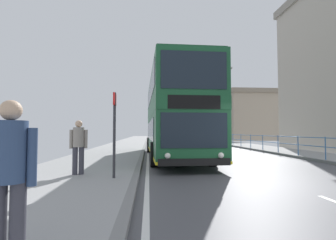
{
  "coord_description": "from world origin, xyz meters",
  "views": [
    {
      "loc": [
        -3.91,
        -6.79,
        1.47
      ],
      "look_at": [
        -2.93,
        6.12,
        2.06
      ],
      "focal_mm": 27.12,
      "sensor_mm": 36.0,
      "label": 1
    }
  ],
  "objects_px": {
    "pedestrian_with_backpack": "(79,143)",
    "bus_stop_sign_near": "(114,125)",
    "bare_tree_far_02": "(213,121)",
    "double_decker_bus_main": "(173,116)",
    "pedestrian_companion": "(9,169)",
    "bare_tree_far_01": "(200,120)",
    "background_building_00": "(255,117)",
    "bare_tree_far_00": "(221,123)",
    "street_lamp_far_side": "(231,100)"
  },
  "relations": [
    {
      "from": "pedestrian_with_backpack",
      "to": "bare_tree_far_00",
      "type": "bearing_deg",
      "value": 64.21
    },
    {
      "from": "double_decker_bus_main",
      "to": "bus_stop_sign_near",
      "type": "distance_m",
      "value": 7.12
    },
    {
      "from": "double_decker_bus_main",
      "to": "pedestrian_companion",
      "type": "relative_size",
      "value": 6.95
    },
    {
      "from": "double_decker_bus_main",
      "to": "street_lamp_far_side",
      "type": "height_order",
      "value": "street_lamp_far_side"
    },
    {
      "from": "pedestrian_companion",
      "to": "background_building_00",
      "type": "bearing_deg",
      "value": 63.7
    },
    {
      "from": "street_lamp_far_side",
      "to": "bare_tree_far_02",
      "type": "height_order",
      "value": "street_lamp_far_side"
    },
    {
      "from": "bare_tree_far_01",
      "to": "bare_tree_far_02",
      "type": "relative_size",
      "value": 1.27
    },
    {
      "from": "pedestrian_companion",
      "to": "bare_tree_far_00",
      "type": "bearing_deg",
      "value": 69.7
    },
    {
      "from": "double_decker_bus_main",
      "to": "pedestrian_companion",
      "type": "xyz_separation_m",
      "value": [
        -2.85,
        -11.32,
        -1.29
      ]
    },
    {
      "from": "bare_tree_far_00",
      "to": "pedestrian_companion",
      "type": "bearing_deg",
      "value": -110.3
    },
    {
      "from": "double_decker_bus_main",
      "to": "bare_tree_far_00",
      "type": "xyz_separation_m",
      "value": [
        7.97,
        17.91,
        0.26
      ]
    },
    {
      "from": "bare_tree_far_00",
      "to": "bare_tree_far_01",
      "type": "xyz_separation_m",
      "value": [
        -0.13,
        13.2,
        0.93
      ]
    },
    {
      "from": "bare_tree_far_01",
      "to": "background_building_00",
      "type": "distance_m",
      "value": 11.28
    },
    {
      "from": "bare_tree_far_02",
      "to": "street_lamp_far_side",
      "type": "bearing_deg",
      "value": -96.07
    },
    {
      "from": "bare_tree_far_02",
      "to": "background_building_00",
      "type": "height_order",
      "value": "background_building_00"
    },
    {
      "from": "bus_stop_sign_near",
      "to": "double_decker_bus_main",
      "type": "bearing_deg",
      "value": 70.39
    },
    {
      "from": "pedestrian_with_backpack",
      "to": "street_lamp_far_side",
      "type": "relative_size",
      "value": 0.2
    },
    {
      "from": "bus_stop_sign_near",
      "to": "bare_tree_far_01",
      "type": "xyz_separation_m",
      "value": [
        10.22,
        37.79,
        1.88
      ]
    },
    {
      "from": "pedestrian_with_backpack",
      "to": "bus_stop_sign_near",
      "type": "distance_m",
      "value": 1.49
    },
    {
      "from": "street_lamp_far_side",
      "to": "bare_tree_far_01",
      "type": "distance_m",
      "value": 18.93
    },
    {
      "from": "background_building_00",
      "to": "pedestrian_with_backpack",
      "type": "bearing_deg",
      "value": -120.16
    },
    {
      "from": "pedestrian_with_backpack",
      "to": "bus_stop_sign_near",
      "type": "relative_size",
      "value": 0.68
    },
    {
      "from": "street_lamp_far_side",
      "to": "bare_tree_far_01",
      "type": "xyz_separation_m",
      "value": [
        0.51,
        18.88,
        -1.32
      ]
    },
    {
      "from": "pedestrian_companion",
      "to": "double_decker_bus_main",
      "type": "bearing_deg",
      "value": 75.89
    },
    {
      "from": "street_lamp_far_side",
      "to": "pedestrian_companion",
      "type": "bearing_deg",
      "value": -113.36
    },
    {
      "from": "bus_stop_sign_near",
      "to": "background_building_00",
      "type": "relative_size",
      "value": 0.16
    },
    {
      "from": "pedestrian_companion",
      "to": "bare_tree_far_01",
      "type": "height_order",
      "value": "bare_tree_far_01"
    },
    {
      "from": "pedestrian_companion",
      "to": "bus_stop_sign_near",
      "type": "height_order",
      "value": "bus_stop_sign_near"
    },
    {
      "from": "pedestrian_with_backpack",
      "to": "bare_tree_far_01",
      "type": "height_order",
      "value": "bare_tree_far_01"
    },
    {
      "from": "pedestrian_with_backpack",
      "to": "bus_stop_sign_near",
      "type": "xyz_separation_m",
      "value": [
        1.2,
        -0.7,
        0.55
      ]
    },
    {
      "from": "bare_tree_far_00",
      "to": "bare_tree_far_02",
      "type": "relative_size",
      "value": 0.9
    },
    {
      "from": "background_building_00",
      "to": "bus_stop_sign_near",
      "type": "bearing_deg",
      "value": -118.39
    },
    {
      "from": "double_decker_bus_main",
      "to": "bare_tree_far_02",
      "type": "distance_m",
      "value": 26.47
    },
    {
      "from": "double_decker_bus_main",
      "to": "bare_tree_far_01",
      "type": "relative_size",
      "value": 1.63
    },
    {
      "from": "bare_tree_far_01",
      "to": "street_lamp_far_side",
      "type": "bearing_deg",
      "value": -91.54
    },
    {
      "from": "street_lamp_far_side",
      "to": "background_building_00",
      "type": "height_order",
      "value": "background_building_00"
    },
    {
      "from": "double_decker_bus_main",
      "to": "street_lamp_far_side",
      "type": "xyz_separation_m",
      "value": [
        7.33,
        12.24,
        2.51
      ]
    },
    {
      "from": "pedestrian_with_backpack",
      "to": "bare_tree_far_01",
      "type": "relative_size",
      "value": 0.24
    },
    {
      "from": "double_decker_bus_main",
      "to": "bus_stop_sign_near",
      "type": "xyz_separation_m",
      "value": [
        -2.38,
        -6.68,
        -0.69
      ]
    },
    {
      "from": "bus_stop_sign_near",
      "to": "bare_tree_far_02",
      "type": "height_order",
      "value": "bare_tree_far_02"
    },
    {
      "from": "bare_tree_far_02",
      "to": "double_decker_bus_main",
      "type": "bearing_deg",
      "value": -109.17
    },
    {
      "from": "bare_tree_far_00",
      "to": "bare_tree_far_02",
      "type": "bearing_deg",
      "value": 84.19
    },
    {
      "from": "bus_stop_sign_near",
      "to": "background_building_00",
      "type": "bearing_deg",
      "value": 61.61
    },
    {
      "from": "double_decker_bus_main",
      "to": "pedestrian_companion",
      "type": "bearing_deg",
      "value": -104.11
    },
    {
      "from": "pedestrian_with_backpack",
      "to": "background_building_00",
      "type": "height_order",
      "value": "background_building_00"
    },
    {
      "from": "double_decker_bus_main",
      "to": "bare_tree_far_00",
      "type": "bearing_deg",
      "value": 66.02
    },
    {
      "from": "bare_tree_far_00",
      "to": "bare_tree_far_02",
      "type": "distance_m",
      "value": 7.14
    },
    {
      "from": "bus_stop_sign_near",
      "to": "bare_tree_far_02",
      "type": "relative_size",
      "value": 0.44
    },
    {
      "from": "bus_stop_sign_near",
      "to": "bare_tree_far_01",
      "type": "distance_m",
      "value": 39.19
    },
    {
      "from": "background_building_00",
      "to": "street_lamp_far_side",
      "type": "bearing_deg",
      "value": -119.48
    }
  ]
}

